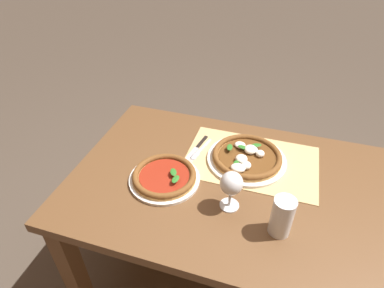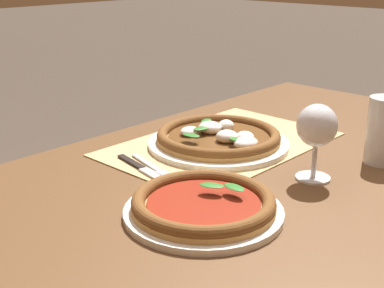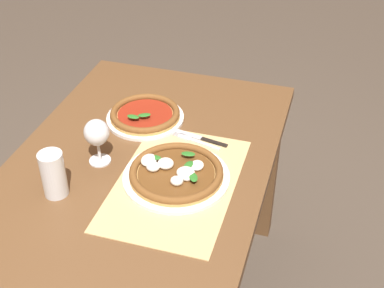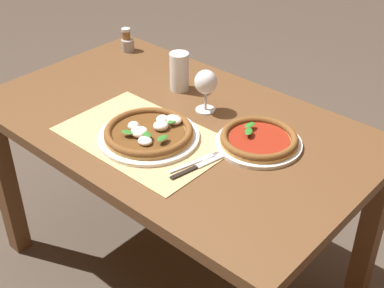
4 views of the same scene
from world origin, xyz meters
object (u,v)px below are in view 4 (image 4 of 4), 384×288
(pizza_near, at_px, (149,133))
(pepper_shaker, at_px, (126,39))
(pizza_far, at_px, (259,140))
(pint_glass, at_px, (179,72))
(knife, at_px, (200,165))
(fork, at_px, (198,161))
(votive_candle, at_px, (128,45))
(wine_glass, at_px, (206,84))

(pizza_near, height_order, pepper_shaker, pepper_shaker)
(pizza_far, bearing_deg, pepper_shaker, 165.37)
(pint_glass, height_order, knife, pint_glass)
(fork, relative_size, votive_candle, 2.75)
(pizza_near, distance_m, pepper_shaker, 0.73)
(pizza_near, relative_size, fork, 1.66)
(fork, bearing_deg, pizza_far, 68.34)
(pizza_far, bearing_deg, pint_glass, 166.03)
(pizza_near, xyz_separation_m, pepper_shaker, (-0.58, 0.43, 0.03))
(pizza_far, height_order, votive_candle, votive_candle)
(knife, bearing_deg, wine_glass, 127.96)
(pint_glass, relative_size, votive_candle, 2.01)
(knife, bearing_deg, pizza_near, 178.51)
(wine_glass, height_order, fork, wine_glass)
(pepper_shaker, bearing_deg, votive_candle, -15.58)
(pizza_far, bearing_deg, wine_glass, 168.85)
(pint_glass, bearing_deg, pepper_shaker, 164.66)
(fork, relative_size, pepper_shaker, 2.04)
(pizza_far, relative_size, wine_glass, 1.78)
(votive_candle, bearing_deg, pint_glass, -15.33)
(votive_candle, bearing_deg, pizza_near, -37.06)
(knife, relative_size, pepper_shaker, 2.21)
(knife, bearing_deg, pint_glass, 139.95)
(pint_glass, bearing_deg, pizza_far, -13.97)
(pizza_far, relative_size, pint_glass, 1.91)
(pizza_near, relative_size, pint_glass, 2.27)
(pizza_far, distance_m, pint_glass, 0.46)
(pizza_far, distance_m, wine_glass, 0.29)
(pepper_shaker, bearing_deg, knife, -28.66)
(fork, relative_size, knife, 0.92)
(wine_glass, bearing_deg, pepper_shaker, 163.83)
(wine_glass, relative_size, votive_candle, 2.15)
(pizza_far, relative_size, pepper_shaker, 2.85)
(wine_glass, relative_size, knife, 0.72)
(pint_glass, xyz_separation_m, votive_candle, (-0.41, 0.11, -0.05))
(wine_glass, bearing_deg, pizza_near, -93.47)
(pizza_far, relative_size, votive_candle, 3.84)
(wine_glass, relative_size, pepper_shaker, 1.60)
(pizza_near, relative_size, pepper_shaker, 3.39)
(wine_glass, distance_m, pepper_shaker, 0.62)
(fork, distance_m, votive_candle, 0.89)
(pizza_far, bearing_deg, fork, -111.66)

